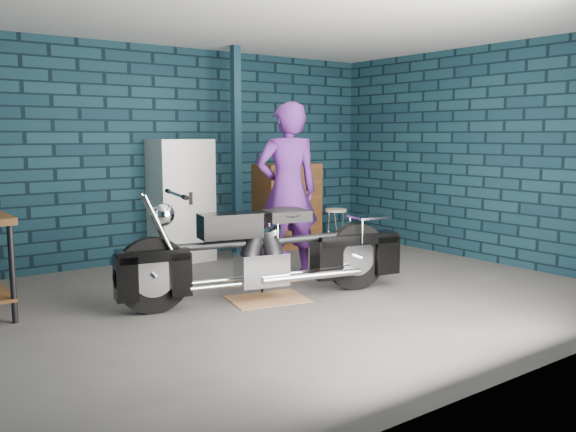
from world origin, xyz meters
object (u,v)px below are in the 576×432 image
locker (181,201)px  tool_chest (288,206)px  shop_stool (336,228)px  person (287,191)px  motorcycle (267,245)px

locker → tool_chest: size_ratio=1.30×
locker → shop_stool: (2.18, -0.45, -0.49)m
tool_chest → shop_stool: (0.51, -0.45, -0.32)m
locker → shop_stool: locker is taller
person → tool_chest: 1.90m
person → shop_stool: bearing=-128.8°
locker → tool_chest: locker is taller
motorcycle → tool_chest: bearing=62.0°
motorcycle → locker: 2.18m
person → tool_chest: bearing=-108.2°
person → locker: (-0.56, 1.49, -0.21)m
tool_chest → person: bearing=-126.6°
person → locker: bearing=-50.9°
shop_stool → motorcycle: bearing=-144.0°
motorcycle → tool_chest: 2.84m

